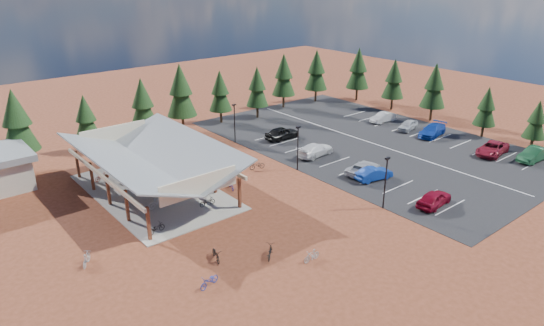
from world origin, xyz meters
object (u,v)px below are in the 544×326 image
object	(u,v)px
bike_16	(257,165)
lamp_post_2	(235,121)
trash_bin_1	(227,177)
car_4	(282,133)
bike_4	(207,202)
car_3	(315,150)
bike_10	(209,281)
car_0	(434,198)
car_8	(408,125)
bike_pavilion	(151,157)
bike_14	(231,185)
car_9	(383,117)
bike_15	(228,167)
bike_2	(131,178)
bike_5	(184,192)
bike_8	(216,254)
car_1	(374,174)
car_6	(492,149)
bike_0	(156,228)
car_5	(534,154)
car_2	(363,168)
bike_13	(312,256)
bike_1	(157,202)
bike_3	(102,177)
bike_6	(170,175)
trash_bin_0	(213,185)
lamp_post_0	(386,179)
bike_7	(146,159)
lamp_post_1	(298,145)
car_7	(432,130)
bike_12	(270,252)

from	to	relation	value
bike_16	lamp_post_2	bearing A→B (deg)	173.00
trash_bin_1	car_4	bearing A→B (deg)	26.50
bike_4	car_3	bearing A→B (deg)	-77.43
bike_10	car_4	distance (m)	32.43
car_0	car_8	bearing A→B (deg)	-54.08
bike_16	car_3	distance (m)	8.06
bike_pavilion	bike_14	world-z (taller)	bike_pavilion
car_9	bike_15	bearing A→B (deg)	-85.75
bike_15	car_4	bearing A→B (deg)	-113.02
bike_2	bike_5	world-z (taller)	bike_5
bike_8	car_1	bearing A→B (deg)	23.57
bike_pavilion	bike_2	distance (m)	4.97
car_1	car_6	xyz separation A→B (m)	(17.00, -4.19, 0.06)
trash_bin_1	bike_0	distance (m)	12.09
car_3	car_5	distance (m)	25.46
bike_0	car_4	xyz separation A→B (m)	(24.19, 11.88, 0.33)
car_3	car_2	bearing A→B (deg)	175.17
bike_13	bike_14	world-z (taller)	bike_13
bike_1	bike_14	xyz separation A→B (m)	(7.87, -0.81, -0.23)
car_9	bike_3	bearing A→B (deg)	-94.93
bike_pavilion	bike_16	xyz separation A→B (m)	(11.70, -1.92, -3.35)
trash_bin_1	bike_15	world-z (taller)	bike_15
car_5	bike_4	bearing A→B (deg)	-108.30
bike_15	car_8	bearing A→B (deg)	-141.54
bike_3	car_5	distance (m)	48.98
bike_pavilion	bike_2	bearing A→B (deg)	103.01
bike_6	bike_8	xyz separation A→B (m)	(-4.72, -16.10, -0.02)
bike_5	car_9	distance (m)	35.48
bike_8	bike_13	distance (m)	7.39
car_3	bike_pavilion	bearing A→B (deg)	75.25
car_3	car_5	world-z (taller)	car_5
trash_bin_0	car_6	world-z (taller)	car_6
lamp_post_0	bike_5	size ratio (longest dim) A/B	3.14
bike_2	lamp_post_0	bearing A→B (deg)	-161.81
car_3	car_9	world-z (taller)	car_3
bike_0	bike_7	distance (m)	16.79
bike_7	lamp_post_1	bearing A→B (deg)	-128.74
bike_0	bike_5	world-z (taller)	bike_5
lamp_post_0	bike_10	world-z (taller)	lamp_post_0
bike_pavilion	car_0	distance (m)	27.62
car_1	bike_14	bearing A→B (deg)	69.79
bike_1	bike_13	xyz separation A→B (m)	(5.07, -15.57, -0.17)
trash_bin_0	car_7	distance (m)	32.37
bike_0	bike_8	size ratio (longest dim) A/B	0.89
car_7	car_5	bearing A→B (deg)	-5.69
bike_12	bike_3	bearing A→B (deg)	-33.39
bike_4	lamp_post_2	bearing A→B (deg)	-41.39
trash_bin_1	car_9	bearing A→B (deg)	5.89
bike_3	trash_bin_0	bearing A→B (deg)	-142.74
bike_12	car_4	size ratio (longest dim) A/B	0.39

